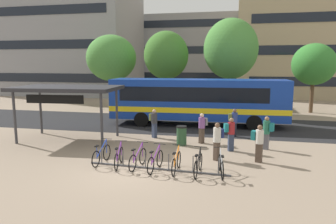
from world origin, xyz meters
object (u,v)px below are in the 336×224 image
object	(u,v)px
trash_bin	(182,136)
street_tree_1	(231,49)
street_tree_3	(111,58)
street_tree_2	(314,64)
parked_bicycle_purple_3	(155,161)
commuter_grey_pack_0	(202,126)
transit_shelter	(67,90)
commuter_olive_pack_5	(234,121)
commuter_teal_pack_2	(267,131)
parked_bicycle_silver_6	(221,166)
parked_bicycle_orange_4	(176,163)
parked_bicycle_blue_0	(102,155)
city_bus	(199,100)
parked_bicycle_black_5	(198,165)
commuter_navy_pack_3	(217,139)
commuter_teal_pack_4	(230,132)
commuter_olive_pack_1	(154,121)
street_tree_0	(166,55)
commuter_teal_pack_6	(259,141)
parked_bicycle_purple_2	(138,159)

from	to	relation	value
trash_bin	street_tree_1	size ratio (longest dim) A/B	0.13
street_tree_3	street_tree_2	bearing A→B (deg)	0.55
parked_bicycle_purple_3	commuter_grey_pack_0	world-z (taller)	commuter_grey_pack_0
transit_shelter	commuter_olive_pack_5	size ratio (longest dim) A/B	3.53
commuter_teal_pack_2	parked_bicycle_silver_6	bearing A→B (deg)	84.41
transit_shelter	commuter_teal_pack_2	size ratio (longest dim) A/B	3.48
commuter_teal_pack_2	parked_bicycle_orange_4	bearing A→B (deg)	68.23
parked_bicycle_blue_0	trash_bin	xyz separation A→B (m)	(2.84, 3.77, 0.13)
commuter_teal_pack_2	city_bus	bearing A→B (deg)	-33.12
parked_bicycle_black_5	commuter_navy_pack_3	bearing A→B (deg)	-13.23
parked_bicycle_orange_4	commuter_teal_pack_4	distance (m)	4.11
trash_bin	commuter_navy_pack_3	bearing A→B (deg)	-47.86
parked_bicycle_black_5	commuter_olive_pack_1	distance (m)	6.47
city_bus	street_tree_1	xyz separation A→B (m)	(1.96, 6.36, 3.73)
commuter_olive_pack_1	street_tree_0	size ratio (longest dim) A/B	0.23
parked_bicycle_orange_4	commuter_teal_pack_6	distance (m)	3.85
parked_bicycle_purple_3	street_tree_3	xyz separation A→B (m)	(-8.90, 17.28, 4.41)
commuter_navy_pack_3	street_tree_2	distance (m)	17.43
parked_bicycle_purple_3	transit_shelter	world-z (taller)	transit_shelter
trash_bin	street_tree_0	bearing A→B (deg)	106.19
city_bus	street_tree_1	world-z (taller)	street_tree_1
parked_bicycle_black_5	street_tree_1	bearing A→B (deg)	0.78
commuter_olive_pack_5	commuter_teal_pack_2	bearing A→B (deg)	-62.60
commuter_teal_pack_4	street_tree_2	bearing A→B (deg)	46.62
parked_bicycle_blue_0	commuter_olive_pack_5	world-z (taller)	commuter_olive_pack_5
commuter_olive_pack_1	street_tree_3	xyz separation A→B (m)	(-7.40, 11.81, 3.83)
parked_bicycle_orange_4	street_tree_1	world-z (taller)	street_tree_1
transit_shelter	street_tree_3	size ratio (longest dim) A/B	0.83
parked_bicycle_blue_0	commuter_teal_pack_2	xyz separation A→B (m)	(7.14, 3.84, 0.58)
commuter_navy_pack_3	parked_bicycle_silver_6	bearing A→B (deg)	39.03
city_bus	parked_bicycle_orange_4	size ratio (longest dim) A/B	7.03
parked_bicycle_black_5	transit_shelter	world-z (taller)	transit_shelter
parked_bicycle_orange_4	commuter_navy_pack_3	bearing A→B (deg)	-37.04
commuter_navy_pack_3	street_tree_2	world-z (taller)	street_tree_2
city_bus	parked_bicycle_purple_2	distance (m)	9.78
transit_shelter	trash_bin	size ratio (longest dim) A/B	5.68
commuter_teal_pack_2	commuter_teal_pack_6	xyz separation A→B (m)	(-0.55, -2.19, -0.00)
city_bus	parked_bicycle_blue_0	world-z (taller)	city_bus
commuter_grey_pack_0	street_tree_0	bearing A→B (deg)	-126.38
commuter_navy_pack_3	street_tree_0	size ratio (longest dim) A/B	0.24
parked_bicycle_black_5	street_tree_3	xyz separation A→B (m)	(-10.64, 17.37, 4.41)
parked_bicycle_orange_4	commuter_olive_pack_1	bearing A→B (deg)	24.23
commuter_grey_pack_0	commuter_olive_pack_5	size ratio (longest dim) A/B	0.99
trash_bin	street_tree_3	xyz separation A→B (m)	(-9.26, 13.16, 4.28)
parked_bicycle_purple_2	commuter_grey_pack_0	size ratio (longest dim) A/B	1.05
parked_bicycle_silver_6	commuter_navy_pack_3	world-z (taller)	commuter_navy_pack_3
commuter_teal_pack_2	commuter_olive_pack_5	size ratio (longest dim) A/B	1.01
parked_bicycle_purple_2	parked_bicycle_blue_0	bearing A→B (deg)	89.70
commuter_navy_pack_3	commuter_teal_pack_4	bearing A→B (deg)	-167.04
parked_bicycle_purple_3	parked_bicycle_black_5	distance (m)	1.74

